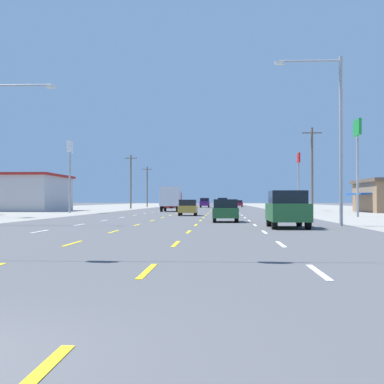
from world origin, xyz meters
TOP-DOWN VIEW (x-y plane):
  - ground_plane at (0.00, 66.00)m, footprint 572.00×572.00m
  - lane_markings at (0.00, 104.50)m, footprint 10.64×227.60m
  - signal_span_wire at (0.22, 9.54)m, footprint 27.62×0.53m
  - suv_far_right_nearest at (6.78, 26.23)m, footprint 1.98×4.90m
  - hatchback_inner_right_near at (3.54, 34.60)m, footprint 1.72×3.90m
  - hatchback_center_turn_mid at (0.03, 51.07)m, footprint 1.72×3.90m
  - box_truck_inner_left_midfar at (-3.43, 71.72)m, footprint 2.40×7.20m
  - suv_far_left_far at (-7.02, 103.83)m, footprint 1.98×4.90m
  - suv_inner_right_farther at (3.44, 107.96)m, footprint 1.98×4.90m
  - suv_center_turn_farthest at (-0.25, 115.97)m, footprint 1.98×4.90m
  - hatchback_far_right_distant_a at (7.09, 125.90)m, footprint 1.72×3.90m
  - storefront_left_row_2 at (-25.10, 74.15)m, footprint 12.87×14.74m
  - pole_sign_left_row_2 at (-14.42, 62.05)m, footprint 0.24×1.99m
  - pole_sign_right_row_1 at (15.34, 47.40)m, footprint 0.24×2.27m
  - pole_sign_right_row_2 at (14.28, 78.92)m, footprint 0.24×2.05m
  - streetlight_left_row_0 at (-9.76, 28.90)m, footprint 3.70×0.26m
  - streetlight_right_row_0 at (9.78, 28.90)m, footprint 3.87×0.26m
  - utility_pole_right_row_1 at (13.33, 60.31)m, footprint 2.20×0.26m
  - utility_pole_left_row_2 at (-13.03, 98.91)m, footprint 2.20×0.26m
  - utility_pole_left_row_3 at (-13.20, 123.16)m, footprint 2.20×0.26m

SIDE VIEW (x-z plane):
  - ground_plane at x=0.00m, z-range 0.00..0.00m
  - lane_markings at x=0.00m, z-range 0.00..0.01m
  - hatchback_inner_right_near at x=3.54m, z-range 0.01..1.55m
  - hatchback_center_turn_mid at x=0.03m, z-range 0.01..1.55m
  - hatchback_far_right_distant_a at x=7.09m, z-range 0.01..1.55m
  - suv_far_right_nearest at x=6.78m, z-range 0.04..2.02m
  - suv_far_left_far at x=-7.02m, z-range 0.04..2.02m
  - suv_inner_right_farther at x=3.44m, z-range 0.04..2.02m
  - suv_center_turn_farthest at x=-0.25m, z-range 0.04..2.02m
  - box_truck_inner_left_midfar at x=-3.43m, z-range 0.22..3.45m
  - storefront_left_row_2 at x=-25.10m, z-range 0.01..5.05m
  - utility_pole_left_row_3 at x=-13.20m, z-range 0.19..9.16m
  - streetlight_left_row_0 at x=-9.76m, z-range 0.70..9.25m
  - utility_pole_right_row_1 at x=13.33m, z-range 0.20..9.78m
  - utility_pole_left_row_2 at x=-13.03m, z-range 0.20..9.87m
  - signal_span_wire at x=0.22m, z-range 0.70..10.29m
  - streetlight_right_row_0 at x=9.78m, z-range 0.74..10.53m
  - pole_sign_right_row_2 at x=14.28m, z-range 2.08..10.34m
  - pole_sign_left_row_2 at x=-14.42m, z-range 2.04..10.44m
  - pole_sign_right_row_1 at x=15.34m, z-range 2.28..10.94m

